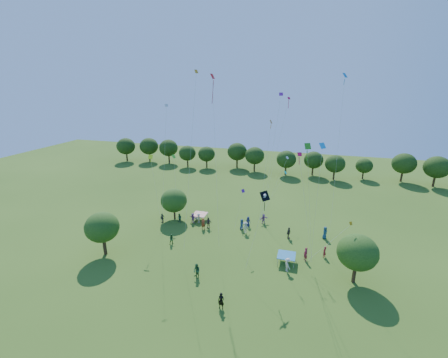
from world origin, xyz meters
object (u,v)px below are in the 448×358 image
tent_blue (286,255)px  tent_red_stripe (200,214)px  near_tree_east (358,252)px  pirate_kite (265,197)px  near_tree_north (174,200)px  man_in_black (221,301)px  near_tree_west (102,227)px  red_high_kite (214,108)px

tent_blue → tent_red_stripe: bearing=150.0°
near_tree_east → pirate_kite: size_ratio=0.68×
near_tree_north → tent_red_stripe: (4.21, 0.71, -2.26)m
tent_blue → man_in_black: size_ratio=1.22×
near_tree_east → man_in_black: bearing=-148.3°
near_tree_west → near_tree_north: near_tree_west is taller
near_tree_north → man_in_black: near_tree_north is taller
near_tree_west → near_tree_north: bearing=71.3°
near_tree_east → red_high_kite: red_high_kite is taller
near_tree_west → red_high_kite: (12.57, 8.46, 14.70)m
tent_red_stripe → pirate_kite: 18.05m
tent_blue → pirate_kite: (-2.81, -2.04, 8.34)m
near_tree_north → tent_red_stripe: 4.83m
near_tree_north → pirate_kite: 19.94m
near_tree_north → red_high_kite: red_high_kite is taller
near_tree_east → tent_red_stripe: size_ratio=2.66×
near_tree_north → near_tree_east: near_tree_east is taller
pirate_kite → red_high_kite: size_ratio=0.40×
near_tree_north → man_in_black: size_ratio=2.90×
near_tree_west → tent_red_stripe: near_tree_west is taller
pirate_kite → near_tree_north: bearing=148.6°
near_tree_north → tent_blue: size_ratio=2.38×
pirate_kite → tent_blue: bearing=36.0°
near_tree_west → tent_red_stripe: bearing=57.4°
tent_red_stripe → red_high_kite: (4.14, -4.74, 17.62)m
near_tree_north → man_in_black: bearing=-53.1°
near_tree_east → man_in_black: size_ratio=3.25×
tent_red_stripe → man_in_black: 20.72m
near_tree_west → near_tree_east: bearing=5.3°
near_tree_west → pirate_kite: pirate_kite is taller
near_tree_east → near_tree_north: bearing=160.2°
near_tree_west → near_tree_north: (4.22, 12.48, -0.66)m
near_tree_east → pirate_kite: pirate_kite is taller
near_tree_west → man_in_black: near_tree_west is taller
tent_blue → red_high_kite: size_ratio=0.10×
tent_red_stripe → red_high_kite: 18.71m
near_tree_east → tent_red_stripe: near_tree_east is taller
tent_blue → man_in_black: (-5.60, -10.01, -0.13)m
near_tree_west → tent_blue: bearing=11.3°
near_tree_east → man_in_black: 15.93m
tent_blue → red_high_kite: (-10.67, 3.82, 17.62)m
man_in_black → tent_red_stripe: bearing=119.5°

